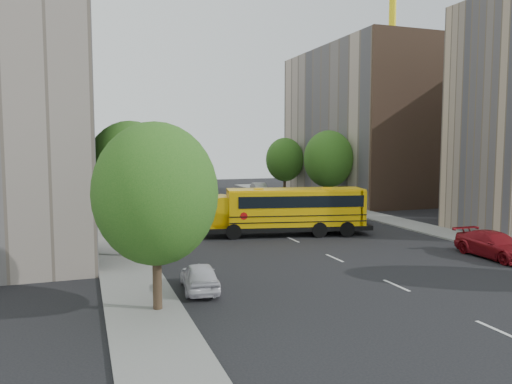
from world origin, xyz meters
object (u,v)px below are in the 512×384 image
parked_car_1 (138,214)px  street_tree_1 (131,173)px  street_tree_5 (285,160)px  school_bus (284,209)px  street_tree_4 (328,159)px  street_tree_0 (156,194)px  parked_car_5 (259,189)px  parked_car_0 (200,276)px  parked_car_3 (495,245)px  parked_car_4 (320,202)px  street_tree_2 (112,164)px  parked_car_2 (121,196)px  safari_truck (324,205)px  tower_crane (406,18)px

parked_car_1 → street_tree_1: bearing=84.3°
street_tree_5 → school_bus: 28.39m
street_tree_4 → street_tree_5: 12.01m
street_tree_4 → street_tree_1: bearing=-140.7°
street_tree_0 → parked_car_5: size_ratio=1.62×
street_tree_5 → parked_car_0: (-19.80, -37.73, -4.06)m
school_bus → parked_car_3: school_bus is taller
street_tree_5 → school_bus: size_ratio=0.60×
street_tree_5 → parked_car_3: size_ratio=1.46×
parked_car_0 → parked_car_4: bearing=-121.0°
parked_car_4 → parked_car_1: bearing=-175.0°
street_tree_1 → school_bus: 12.18m
street_tree_1 → street_tree_2: size_ratio=1.03×
street_tree_4 → street_tree_5: bearing=90.0°
parked_car_4 → parked_car_3: bearing=-95.8°
street_tree_1 → street_tree_5: size_ratio=1.05×
street_tree_1 → parked_car_2: size_ratio=1.37×
street_tree_4 → parked_car_0: bearing=-127.6°
safari_truck → parked_car_5: bearing=66.2°
street_tree_0 → parked_car_5: bearing=65.5°
parked_car_4 → street_tree_2: bearing=173.6°
parked_car_4 → street_tree_4: bearing=28.0°
street_tree_2 → parked_car_5: size_ratio=1.68×
street_tree_2 → safari_truck: size_ratio=1.24×
parked_car_2 → street_tree_0: bearing=93.0°
safari_truck → parked_car_4: (3.37, 7.58, -0.66)m
street_tree_0 → parked_car_3: 20.40m
street_tree_5 → parked_car_2: street_tree_5 is taller
tower_crane → parked_car_3: bearing=-118.8°
safari_truck → parked_car_3: size_ratio=1.20×
parked_car_3 → street_tree_5: bearing=87.3°
street_tree_1 → parked_car_3: street_tree_1 is taller
tower_crane → street_tree_1: bearing=-142.2°
street_tree_2 → street_tree_5: street_tree_2 is taller
street_tree_1 → parked_car_5: size_ratio=1.73×
street_tree_2 → street_tree_5: bearing=28.6°
tower_crane → street_tree_2: size_ratio=4.64×
parked_car_1 → tower_crane: bearing=-154.3°
parked_car_1 → parked_car_4: bearing=-169.7°
street_tree_5 → parked_car_1: 26.00m
safari_truck → parked_car_1: safari_truck is taller
street_tree_2 → parked_car_2: size_ratio=1.33×
street_tree_2 → school_bus: (11.13, -14.08, -2.90)m
school_bus → parked_car_5: 30.84m
parked_car_4 → parked_car_2: bearing=145.1°
street_tree_1 → parked_car_5: street_tree_1 is taller
street_tree_4 → parked_car_0: size_ratio=2.15×
school_bus → parked_car_4: (9.47, 13.21, -1.26)m
street_tree_5 → parked_car_5: (-2.20, 3.49, -3.95)m
safari_truck → parked_car_3: (2.57, -16.52, -0.58)m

